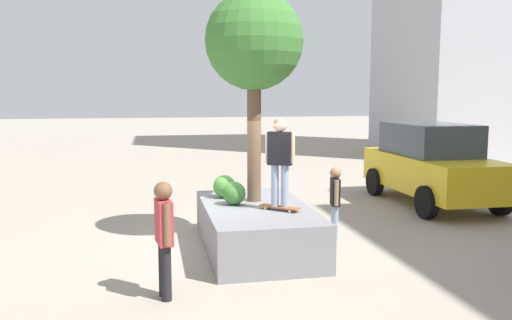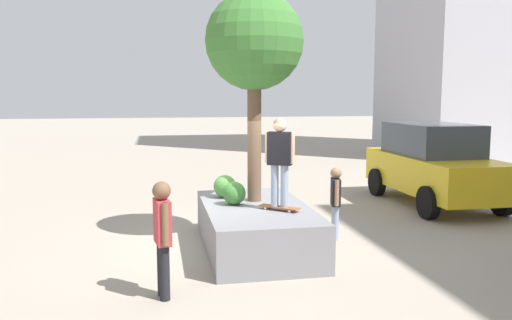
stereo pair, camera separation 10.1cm
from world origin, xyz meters
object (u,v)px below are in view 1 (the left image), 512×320
Objects in this scene: bystander_watching at (164,232)px; pedestrian_crossing at (335,198)px; skateboarder at (280,156)px; planter_ledge at (256,227)px; skateboard at (280,207)px; taxi_cab at (431,163)px; plaza_tree at (254,43)px.

bystander_watching reaches higher than pedestrian_crossing.
planter_ledge is at bearing -143.70° from skateboarder.
taxi_cab reaches higher than skateboard.
skateboarder reaches higher than pedestrian_crossing.
skateboarder is (0.48, 0.35, 1.46)m from planter_ledge.
bystander_watching is 1.16× the size of pedestrian_crossing.
skateboarder is at bearing -90.00° from skateboard.
pedestrian_crossing is (0.10, 1.71, -3.14)m from plaza_tree.
pedestrian_crossing is at bearing 102.26° from planter_ledge.
bystander_watching is at bearing -54.49° from pedestrian_crossing.
pedestrian_crossing reaches higher than planter_ledge.
plaza_tree is at bearing -163.02° from skateboarder.
planter_ledge is at bearing -7.05° from plaza_tree.
skateboarder reaches higher than bystander_watching.
taxi_cab is at bearing 125.96° from bystander_watching.
plaza_tree is at bearing -93.29° from pedestrian_crossing.
skateboarder is (0.96, 0.29, -2.13)m from plaza_tree.
pedestrian_crossing is at bearing -53.61° from taxi_cab.
skateboarder reaches higher than skateboard.
skateboard is at bearing 36.30° from planter_ledge.
skateboarder is 0.94× the size of bystander_watching.
skateboard reaches higher than planter_ledge.
plaza_tree is 0.87× the size of taxi_cab.
planter_ledge is 1.58m from skateboarder.
bystander_watching is 4.42m from pedestrian_crossing.
skateboarder is at bearing -54.87° from taxi_cab.
pedestrian_crossing is (-0.87, 1.41, -1.02)m from skateboarder.
bystander_watching is (1.70, -2.18, -0.88)m from skateboarder.
bystander_watching is at bearing -52.09° from skateboard.
taxi_cab is (-3.22, 5.61, 0.70)m from planter_ledge.
planter_ledge is 2.18× the size of skateboarder.
planter_ledge is at bearing -60.17° from taxi_cab.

